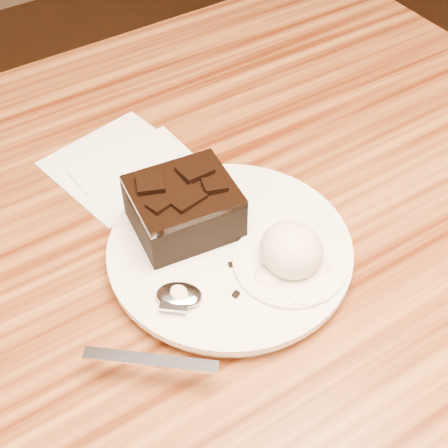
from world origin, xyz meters
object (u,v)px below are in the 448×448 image
plate (230,253)px  ice_cream_scoop (291,250)px  napkin (121,164)px  brownie (184,210)px  spoon (179,296)px

plate → ice_cream_scoop: 0.07m
ice_cream_scoop → napkin: size_ratio=0.44×
brownie → napkin: size_ratio=0.69×
napkin → spoon: bearing=-102.2°
ice_cream_scoop → spoon: 0.11m
brownie → ice_cream_scoop: same height
plate → napkin: (-0.03, 0.18, -0.01)m
plate → brownie: size_ratio=2.46×
ice_cream_scoop → spoon: bearing=169.3°
spoon → ice_cream_scoop: bearing=-60.3°
napkin → ice_cream_scoop: bearing=-74.9°
ice_cream_scoop → spoon: size_ratio=0.36×
plate → napkin: size_ratio=1.71×
brownie → ice_cream_scoop: 0.11m
plate → spoon: bearing=-158.4°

